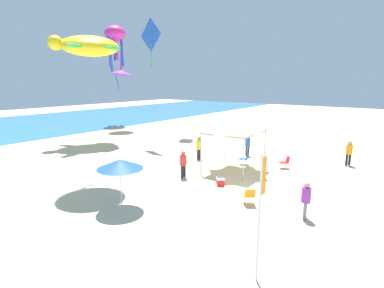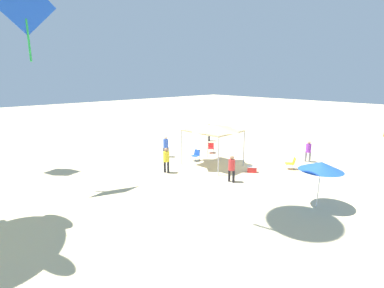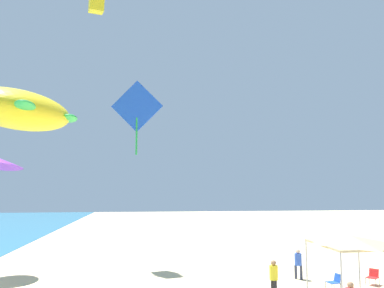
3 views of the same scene
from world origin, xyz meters
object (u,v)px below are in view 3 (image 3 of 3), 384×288
Objects in this scene: person_kite_handler at (298,261)px; kite_turtle_yellow at (17,110)px; canopy_tent at (350,241)px; folding_chair_facing_ocean at (335,281)px; folding_chair_near_cooler at (373,276)px; person_by_tent at (274,275)px; kite_diamond_blue at (137,109)px.

kite_turtle_yellow reaches higher than person_kite_handler.
person_kite_handler is (4.08, 1.00, -1.74)m from canopy_tent.
folding_chair_near_cooler is at bearing 96.47° from folding_chair_facing_ocean.
person_by_tent is (0.98, 3.44, -1.73)m from canopy_tent.
folding_chair_near_cooler is at bearing 123.69° from kite_turtle_yellow.
canopy_tent is 2.12× the size of person_kite_handler.
person_kite_handler is 12.60m from kite_diamond_blue.
canopy_tent is 4.55m from person_kite_handler.
kite_turtle_yellow is (-3.39, 14.69, 7.88)m from person_kite_handler.
kite_diamond_blue is (2.58, -5.45, 0.65)m from kite_turtle_yellow.
person_by_tent is at bearing -9.74° from kite_diamond_blue.
folding_chair_facing_ocean is 0.20× the size of kite_diamond_blue.
folding_chair_near_cooler is at bearing 5.41° from kite_diamond_blue.
folding_chair_near_cooler is 0.49× the size of person_kite_handler.
person_kite_handler is (2.39, 0.99, 0.51)m from folding_chair_facing_ocean.
kite_turtle_yellow is at bearing 44.88° from person_kite_handler.
folding_chair_facing_ocean is (1.69, 0.01, -2.25)m from canopy_tent.
person_kite_handler is 0.25× the size of kite_turtle_yellow.
folding_chair_near_cooler is (2.50, -2.54, -2.25)m from canopy_tent.
kite_diamond_blue is (0.77, 12.79, 9.04)m from folding_chair_near_cooler.
folding_chair_facing_ocean is 0.12× the size of kite_turtle_yellow.
folding_chair_near_cooler is 3.91m from person_kite_handler.
person_kite_handler is at bearing -155.04° from folding_chair_near_cooler.
kite_turtle_yellow reaches higher than folding_chair_near_cooler.
person_kite_handler reaches higher than folding_chair_near_cooler.
kite_diamond_blue reaches higher than folding_chair_facing_ocean.
kite_diamond_blue is at bearing -118.55° from person_by_tent.
person_by_tent is (-1.52, 5.97, 0.53)m from folding_chair_near_cooler.
kite_turtle_yellow reaches higher than folding_chair_facing_ocean.
kite_diamond_blue reaches higher than kite_turtle_yellow.
folding_chair_facing_ocean is at bearing 121.64° from kite_turtle_yellow.
person_by_tent reaches higher than folding_chair_facing_ocean.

